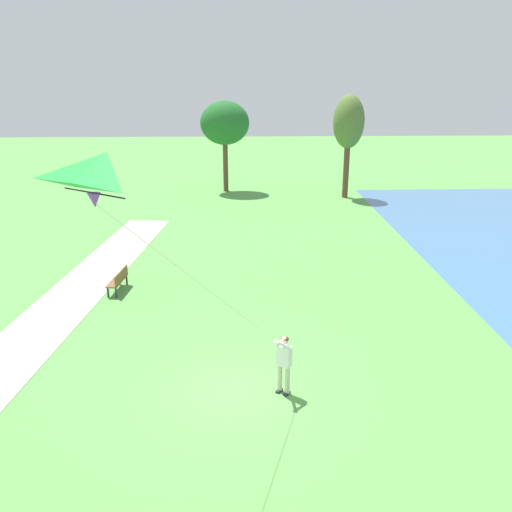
{
  "coord_description": "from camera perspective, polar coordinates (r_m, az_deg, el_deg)",
  "views": [
    {
      "loc": [
        0.26,
        -12.67,
        8.43
      ],
      "look_at": [
        0.72,
        0.95,
        3.65
      ],
      "focal_mm": 37.25,
      "sensor_mm": 36.0,
      "label": 1
    }
  ],
  "objects": [
    {
      "name": "flying_kite",
      "position": [
        8.46,
        -15.47,
        7.56
      ],
      "size": [
        3.69,
        4.86,
        5.37
      ],
      "color": "green"
    },
    {
      "name": "ground_plane",
      "position": [
        15.22,
        -2.68,
        -14.33
      ],
      "size": [
        120.0,
        120.0,
        0.0
      ],
      "primitive_type": "plane",
      "color": "#569947"
    },
    {
      "name": "park_bench_near_walkway",
      "position": [
        21.99,
        -14.52,
        -2.43
      ],
      "size": [
        0.61,
        1.54,
        0.88
      ],
      "color": "brown",
      "rests_on": "ground"
    },
    {
      "name": "tree_treeline_left",
      "position": [
        37.2,
        9.92,
        13.86
      ],
      "size": [
        2.09,
        2.26,
        6.95
      ],
      "color": "brown",
      "rests_on": "ground"
    },
    {
      "name": "tree_behind_path",
      "position": [
        38.79,
        -3.37,
        14.01
      ],
      "size": [
        3.48,
        2.79,
        6.44
      ],
      "color": "brown",
      "rests_on": "ground"
    },
    {
      "name": "person_kite_flyer",
      "position": [
        14.61,
        2.98,
        -11.06
      ],
      "size": [
        0.55,
        0.62,
        1.83
      ],
      "color": "#232328",
      "rests_on": "ground"
    },
    {
      "name": "walkway_path",
      "position": [
        18.36,
        -24.96,
        -9.95
      ],
      "size": [
        6.12,
        32.06,
        0.02
      ],
      "primitive_type": "cube",
      "rotation": [
        0.0,
        0.0,
        -0.12
      ],
      "color": "#ADA393",
      "rests_on": "ground"
    }
  ]
}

